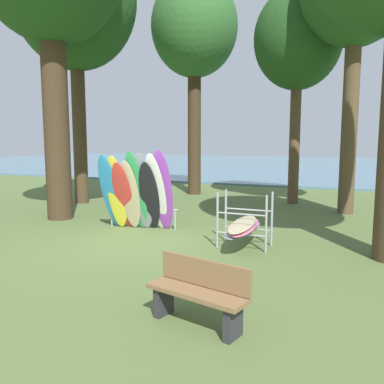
# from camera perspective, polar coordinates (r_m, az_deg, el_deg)

# --- Properties ---
(ground_plane) EXTENTS (80.00, 80.00, 0.00)m
(ground_plane) POSITION_cam_1_polar(r_m,az_deg,el_deg) (9.44, -7.61, -7.39)
(ground_plane) COLOR #566B38
(lake_water) EXTENTS (80.00, 36.00, 0.10)m
(lake_water) POSITION_cam_1_polar(r_m,az_deg,el_deg) (38.69, 15.87, 3.69)
(lake_water) COLOR slate
(lake_water) RESTS_ON ground
(tree_far_right_back) EXTENTS (3.69, 3.69, 9.31)m
(tree_far_right_back) POSITION_cam_1_polar(r_m,az_deg,el_deg) (18.31, 0.34, 22.15)
(tree_far_right_back) COLOR #42301E
(tree_far_right_back) RESTS_ON ground
(tree_deep_back) EXTENTS (3.18, 3.18, 7.89)m
(tree_deep_back) POSITION_cam_1_polar(r_m,az_deg,el_deg) (15.96, 14.89, 20.16)
(tree_deep_back) COLOR brown
(tree_deep_back) RESTS_ON ground
(leaning_board_pile) EXTENTS (2.04, 1.16, 2.17)m
(leaning_board_pile) POSITION_cam_1_polar(r_m,az_deg,el_deg) (10.66, -7.93, -0.17)
(leaning_board_pile) COLOR #2D8ED1
(leaning_board_pile) RESTS_ON ground
(board_storage_rack) EXTENTS (1.15, 2.13, 1.25)m
(board_storage_rack) POSITION_cam_1_polar(r_m,az_deg,el_deg) (9.13, 7.44, -4.85)
(board_storage_rack) COLOR #9EA0A5
(board_storage_rack) RESTS_ON ground
(park_bench) EXTENTS (1.46, 0.75, 0.85)m
(park_bench) POSITION_cam_1_polar(r_m,az_deg,el_deg) (5.35, 0.98, -13.99)
(park_bench) COLOR #2D2D33
(park_bench) RESTS_ON ground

